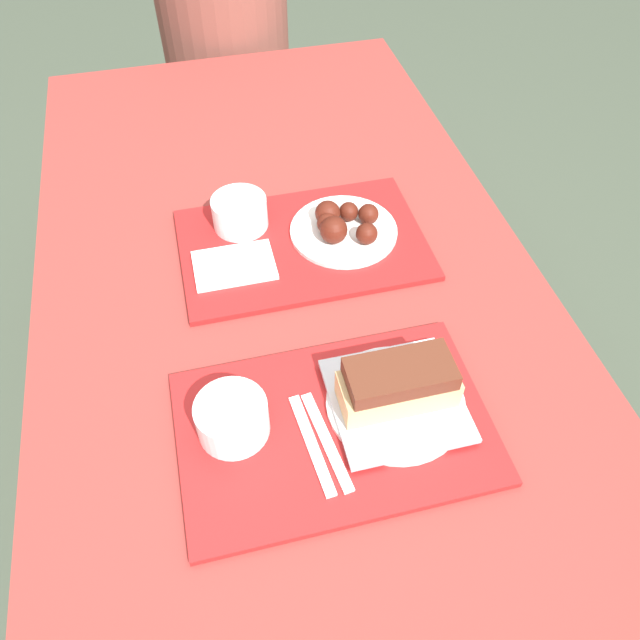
# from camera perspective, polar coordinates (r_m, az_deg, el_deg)

# --- Properties ---
(ground_plane) EXTENTS (12.00, 12.00, 0.00)m
(ground_plane) POSITION_cam_1_polar(r_m,az_deg,el_deg) (1.70, -1.23, -16.05)
(ground_plane) COLOR #424C3D
(picnic_table) EXTENTS (0.90, 1.90, 0.74)m
(picnic_table) POSITION_cam_1_polar(r_m,az_deg,el_deg) (1.14, -1.78, -2.12)
(picnic_table) COLOR maroon
(picnic_table) RESTS_ON ground_plane
(picnic_bench_far) EXTENTS (0.86, 0.28, 0.44)m
(picnic_bench_far) POSITION_cam_1_polar(r_m,az_deg,el_deg) (2.21, -8.54, 16.62)
(picnic_bench_far) COLOR maroon
(picnic_bench_far) RESTS_ON ground_plane
(tray_near) EXTENTS (0.46, 0.30, 0.01)m
(tray_near) POSITION_cam_1_polar(r_m,az_deg,el_deg) (0.93, 1.45, -9.76)
(tray_near) COLOR red
(tray_near) RESTS_ON picnic_table
(tray_far) EXTENTS (0.46, 0.30, 0.01)m
(tray_far) POSITION_cam_1_polar(r_m,az_deg,el_deg) (1.19, -1.60, 6.93)
(tray_far) COLOR red
(tray_far) RESTS_ON picnic_table
(bowl_coleslaw_near) EXTENTS (0.10, 0.10, 0.06)m
(bowl_coleslaw_near) POSITION_cam_1_polar(r_m,az_deg,el_deg) (0.91, -8.05, -8.78)
(bowl_coleslaw_near) COLOR white
(bowl_coleslaw_near) RESTS_ON tray_near
(brisket_sandwich_plate) EXTENTS (0.21, 0.21, 0.09)m
(brisket_sandwich_plate) POSITION_cam_1_polar(r_m,az_deg,el_deg) (0.93, 7.09, -6.47)
(brisket_sandwich_plate) COLOR white
(brisket_sandwich_plate) RESTS_ON tray_near
(plastic_fork_near) EXTENTS (0.03, 0.17, 0.00)m
(plastic_fork_near) POSITION_cam_1_polar(r_m,az_deg,el_deg) (0.91, -0.77, -11.27)
(plastic_fork_near) COLOR white
(plastic_fork_near) RESTS_ON tray_near
(plastic_knife_near) EXTENTS (0.04, 0.17, 0.00)m
(plastic_knife_near) POSITION_cam_1_polar(r_m,az_deg,el_deg) (0.91, 0.60, -10.99)
(plastic_knife_near) COLOR white
(plastic_knife_near) RESTS_ON tray_near
(bowl_coleslaw_far) EXTENTS (0.10, 0.10, 0.06)m
(bowl_coleslaw_far) POSITION_cam_1_polar(r_m,az_deg,el_deg) (1.21, -7.36, 9.83)
(bowl_coleslaw_far) COLOR white
(bowl_coleslaw_far) RESTS_ON tray_far
(wings_plate_far) EXTENTS (0.21, 0.21, 0.06)m
(wings_plate_far) POSITION_cam_1_polar(r_m,az_deg,el_deg) (1.19, 2.07, 8.64)
(wings_plate_far) COLOR white
(wings_plate_far) RESTS_ON tray_far
(napkin_far) EXTENTS (0.15, 0.10, 0.01)m
(napkin_far) POSITION_cam_1_polar(r_m,az_deg,el_deg) (1.14, -7.85, 4.98)
(napkin_far) COLOR white
(napkin_far) RESTS_ON tray_far
(person_seated_across) EXTENTS (0.37, 0.37, 0.74)m
(person_seated_across) POSITION_cam_1_polar(r_m,az_deg,el_deg) (2.04, -8.83, 25.57)
(person_seated_across) COLOR brown
(person_seated_across) RESTS_ON picnic_bench_far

